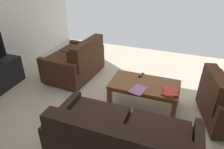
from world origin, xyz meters
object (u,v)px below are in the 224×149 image
object	(u,v)px
coffee_table	(144,87)
loose_magazine	(138,90)
tv_remote	(141,75)
sofa_main	(121,142)
book_stack	(170,92)
loveseat_near	(76,61)

from	to	relation	value
coffee_table	loose_magazine	bearing A→B (deg)	75.92
loose_magazine	tv_remote	bearing A→B (deg)	110.91
sofa_main	book_stack	distance (m)	1.17
sofa_main	book_stack	world-z (taller)	sofa_main
sofa_main	loveseat_near	xyz separation A→B (m)	(1.57, -1.75, 0.01)
book_stack	tv_remote	bearing A→B (deg)	-35.23
loose_magazine	book_stack	bearing A→B (deg)	23.32
sofa_main	loveseat_near	world-z (taller)	loveseat_near
tv_remote	book_stack	bearing A→B (deg)	144.77
coffee_table	loose_magazine	world-z (taller)	loose_magazine
loveseat_near	tv_remote	world-z (taller)	loveseat_near
loveseat_near	book_stack	bearing A→B (deg)	161.53
loveseat_near	tv_remote	bearing A→B (deg)	168.85
book_stack	loose_magazine	bearing A→B (deg)	9.59
sofa_main	tv_remote	distance (m)	1.47
sofa_main	coffee_table	xyz separation A→B (m)	(-0.00, -1.23, 0.03)
coffee_table	tv_remote	size ratio (longest dim) A/B	6.76
tv_remote	loose_magazine	world-z (taller)	tv_remote
book_stack	tv_remote	xyz separation A→B (m)	(0.53, -0.38, -0.01)
loose_magazine	coffee_table	bearing A→B (deg)	89.64
loveseat_near	book_stack	distance (m)	2.10
tv_remote	sofa_main	bearing A→B (deg)	94.38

